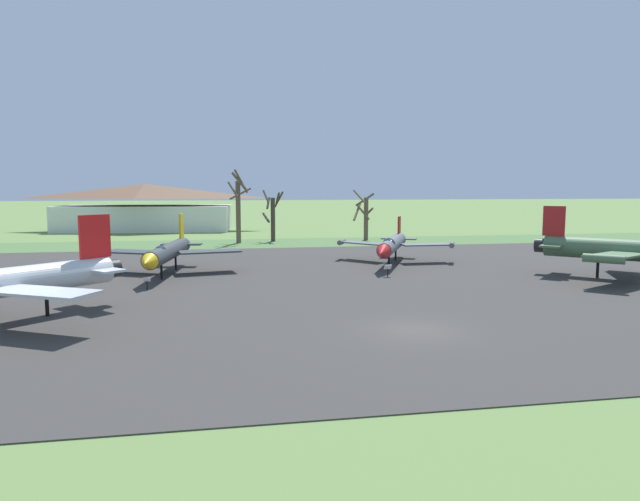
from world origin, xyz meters
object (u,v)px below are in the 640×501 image
Objects in this scene: info_placard_front_right at (147,282)px; jet_fighter_rear_center at (392,244)px; jet_fighter_front_right at (168,252)px; visitor_building at (145,208)px; info_placard_rear_center at (388,269)px.

jet_fighter_rear_center is at bearing 24.65° from info_placard_front_right.
jet_fighter_front_right is at bearing -171.92° from jet_fighter_rear_center.
jet_fighter_front_right reaches higher than info_placard_front_right.
visitor_building reaches higher than info_placard_front_right.
jet_fighter_rear_center is (20.66, 9.48, 1.31)m from info_placard_front_right.
jet_fighter_front_right is at bearing -80.92° from visitor_building.
jet_fighter_rear_center is at bearing 69.92° from info_placard_rear_center.
info_placard_rear_center is at bearing 7.94° from info_placard_front_right.
jet_fighter_rear_center is at bearing -59.50° from visitor_building.
jet_fighter_front_right is at bearing 82.68° from info_placard_front_right.
info_placard_front_right is 22.76m from jet_fighter_rear_center.
jet_fighter_front_right is 50.66m from visitor_building.
info_placard_rear_center is (17.26, -4.14, -1.29)m from jet_fighter_front_right.
info_placard_rear_center is (-2.54, -6.95, -1.24)m from jet_fighter_rear_center.
jet_fighter_rear_center is 54.79m from visitor_building.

